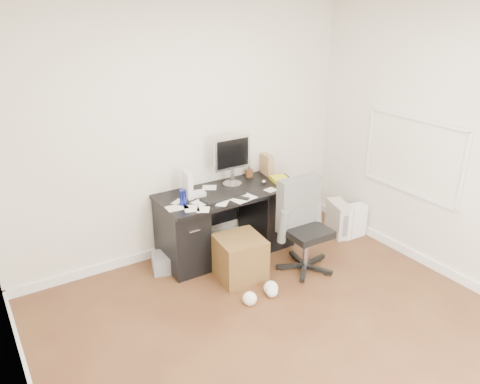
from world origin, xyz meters
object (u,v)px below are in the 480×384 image
object	(u,v)px
wicker_basket	(240,258)
pc_tower	(339,219)
desk	(226,220)
lcd_monitor	(232,161)
keyboard	(223,196)
office_chair	(307,227)

from	to	relation	value
wicker_basket	pc_tower	bearing A→B (deg)	6.61
desk	pc_tower	bearing A→B (deg)	-14.03
lcd_monitor	pc_tower	distance (m)	1.57
desk	keyboard	distance (m)	0.41
office_chair	pc_tower	world-z (taller)	office_chair
lcd_monitor	office_chair	size ratio (longest dim) A/B	0.57
office_chair	wicker_basket	world-z (taller)	office_chair
pc_tower	desk	bearing A→B (deg)	-176.54
office_chair	wicker_basket	distance (m)	0.77
lcd_monitor	office_chair	xyz separation A→B (m)	(0.37, -0.89, -0.54)
lcd_monitor	office_chair	distance (m)	1.11
keyboard	pc_tower	bearing A→B (deg)	-14.70
lcd_monitor	pc_tower	bearing A→B (deg)	-21.90
keyboard	desk	bearing A→B (deg)	43.68
keyboard	wicker_basket	distance (m)	0.66
keyboard	office_chair	bearing A→B (deg)	-51.27
desk	keyboard	world-z (taller)	keyboard
lcd_monitor	wicker_basket	size ratio (longest dim) A/B	1.26
office_chair	wicker_basket	xyz separation A→B (m)	(-0.68, 0.24, -0.27)
lcd_monitor	keyboard	size ratio (longest dim) A/B	1.15
lcd_monitor	pc_tower	xyz separation A→B (m)	(1.24, -0.48, -0.83)
wicker_basket	lcd_monitor	bearing A→B (deg)	64.68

